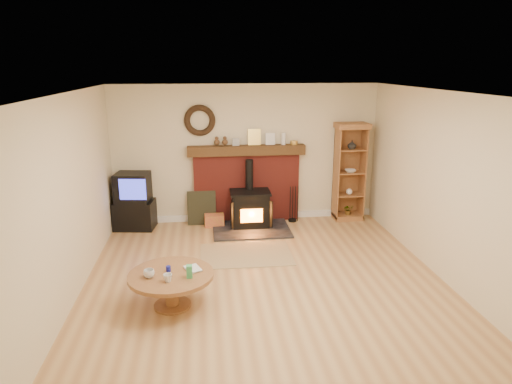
{
  "coord_description": "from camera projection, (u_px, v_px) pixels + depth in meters",
  "views": [
    {
      "loc": [
        -0.8,
        -5.73,
        2.94
      ],
      "look_at": [
        -0.01,
        1.0,
        1.04
      ],
      "focal_mm": 32.0,
      "sensor_mm": 36.0,
      "label": 1
    }
  ],
  "objects": [
    {
      "name": "leaning_painting",
      "position": [
        202.0,
        208.0,
        8.62
      ],
      "size": [
        0.54,
        0.14,
        0.64
      ],
      "primitive_type": "cube",
      "rotation": [
        -0.17,
        0.0,
        0.0
      ],
      "color": "black",
      "rests_on": "ground"
    },
    {
      "name": "chimney_breast",
      "position": [
        247.0,
        180.0,
        8.7
      ],
      "size": [
        2.2,
        0.22,
        1.78
      ],
      "color": "maroon",
      "rests_on": "ground"
    },
    {
      "name": "curio_cabinet",
      "position": [
        349.0,
        172.0,
        8.77
      ],
      "size": [
        0.6,
        0.44,
        1.88
      ],
      "color": "brown",
      "rests_on": "ground"
    },
    {
      "name": "fire_tools",
      "position": [
        293.0,
        214.0,
        8.81
      ],
      "size": [
        0.19,
        0.16,
        0.7
      ],
      "color": "black",
      "rests_on": "ground"
    },
    {
      "name": "room_shell",
      "position": [
        264.0,
        161.0,
        5.99
      ],
      "size": [
        5.02,
        5.52,
        2.61
      ],
      "color": "beige",
      "rests_on": "ground"
    },
    {
      "name": "coffee_table",
      "position": [
        171.0,
        280.0,
        5.64
      ],
      "size": [
        1.06,
        1.06,
        0.61
      ],
      "color": "brown",
      "rests_on": "ground"
    },
    {
      "name": "ground",
      "position": [
        265.0,
        283.0,
        6.36
      ],
      "size": [
        5.5,
        5.5,
        0.0
      ],
      "primitive_type": "plane",
      "color": "#A67545",
      "rests_on": "ground"
    },
    {
      "name": "wood_stove",
      "position": [
        250.0,
        210.0,
        8.45
      ],
      "size": [
        1.4,
        1.0,
        1.25
      ],
      "color": "black",
      "rests_on": "ground"
    },
    {
      "name": "area_rug",
      "position": [
        246.0,
        254.0,
        7.29
      ],
      "size": [
        1.46,
        1.01,
        0.01
      ],
      "primitive_type": "cube",
      "rotation": [
        0.0,
        0.0,
        -0.01
      ],
      "color": "brown",
      "rests_on": "ground"
    },
    {
      "name": "tv_unit",
      "position": [
        134.0,
        202.0,
        8.35
      ],
      "size": [
        0.77,
        0.59,
        1.05
      ],
      "color": "black",
      "rests_on": "ground"
    },
    {
      "name": "firelog_box",
      "position": [
        214.0,
        220.0,
        8.55
      ],
      "size": [
        0.36,
        0.23,
        0.22
      ],
      "primitive_type": "cube",
      "rotation": [
        0.0,
        0.0,
        0.02
      ],
      "color": "gold",
      "rests_on": "ground"
    }
  ]
}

